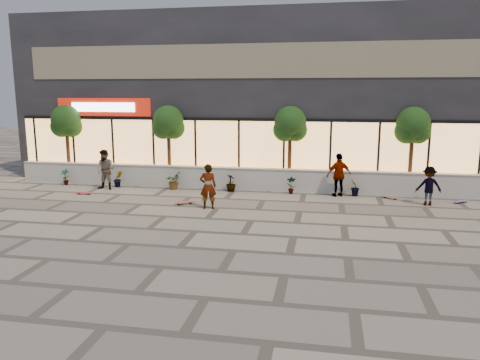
% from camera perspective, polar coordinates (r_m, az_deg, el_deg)
% --- Properties ---
extents(ground, '(80.00, 80.00, 0.00)m').
position_cam_1_polar(ground, '(15.70, -5.52, -6.27)').
color(ground, gray).
rests_on(ground, ground).
extents(planter_wall, '(22.00, 0.42, 1.04)m').
position_cam_1_polar(planter_wall, '(22.20, -0.58, 0.21)').
color(planter_wall, silver).
rests_on(planter_wall, ground).
extents(retail_building, '(24.00, 9.17, 8.50)m').
position_cam_1_polar(retail_building, '(27.23, 1.65, 10.04)').
color(retail_building, black).
rests_on(retail_building, ground).
extents(shrub_a, '(0.43, 0.29, 0.81)m').
position_cam_1_polar(shrub_a, '(24.78, -20.51, 0.36)').
color(shrub_a, '#103513').
rests_on(shrub_a, ground).
extents(shrub_b, '(0.57, 0.57, 0.81)m').
position_cam_1_polar(shrub_b, '(23.47, -14.64, 0.14)').
color(shrub_b, '#103513').
rests_on(shrub_b, ground).
extents(shrub_c, '(0.68, 0.77, 0.81)m').
position_cam_1_polar(shrub_c, '(22.43, -8.14, -0.09)').
color(shrub_c, '#103513').
rests_on(shrub_c, ground).
extents(shrub_d, '(0.64, 0.64, 0.81)m').
position_cam_1_polar(shrub_d, '(21.71, -1.12, -0.35)').
color(shrub_d, '#103513').
rests_on(shrub_d, ground).
extents(shrub_e, '(0.46, 0.35, 0.81)m').
position_cam_1_polar(shrub_e, '(21.33, 6.27, -0.61)').
color(shrub_e, '#103513').
rests_on(shrub_e, ground).
extents(shrub_f, '(0.55, 0.57, 0.81)m').
position_cam_1_polar(shrub_f, '(21.32, 13.79, -0.86)').
color(shrub_f, '#103513').
rests_on(shrub_f, ground).
extents(tree_west, '(1.60, 1.50, 3.92)m').
position_cam_1_polar(tree_west, '(25.80, -20.43, 6.53)').
color(tree_west, '#452F18').
rests_on(tree_west, ground).
extents(tree_midwest, '(1.60, 1.50, 3.92)m').
position_cam_1_polar(tree_midwest, '(23.47, -8.73, 6.72)').
color(tree_midwest, '#452F18').
rests_on(tree_midwest, ground).
extents(tree_mideast, '(1.60, 1.50, 3.92)m').
position_cam_1_polar(tree_mideast, '(22.24, 6.13, 6.57)').
color(tree_mideast, '#452F18').
rests_on(tree_mideast, ground).
extents(tree_east, '(1.60, 1.50, 3.92)m').
position_cam_1_polar(tree_east, '(22.50, 20.32, 6.02)').
color(tree_east, '#452F18').
rests_on(tree_east, ground).
extents(skater_center, '(0.74, 0.58, 1.80)m').
position_cam_1_polar(skater_center, '(18.46, -3.92, -0.78)').
color(skater_center, silver).
rests_on(skater_center, ground).
extents(skater_left, '(0.99, 0.81, 1.90)m').
position_cam_1_polar(skater_left, '(22.92, -16.08, 1.20)').
color(skater_left, '#967F61').
rests_on(skater_left, ground).
extents(skater_right_near, '(1.22, 0.88, 1.93)m').
position_cam_1_polar(skater_right_near, '(21.04, 11.98, 0.61)').
color(skater_right_near, white).
rests_on(skater_right_near, ground).
extents(skater_right_far, '(1.06, 0.65, 1.60)m').
position_cam_1_polar(skater_right_far, '(20.51, 22.02, -0.67)').
color(skater_right_far, maroon).
rests_on(skater_right_far, ground).
extents(skateboard_center, '(0.79, 0.66, 0.10)m').
position_cam_1_polar(skateboard_center, '(19.42, -6.80, -2.72)').
color(skateboard_center, '#975731').
rests_on(skateboard_center, ground).
extents(skateboard_left, '(0.79, 0.22, 0.09)m').
position_cam_1_polar(skateboard_left, '(22.30, -18.51, -1.47)').
color(skateboard_left, red).
rests_on(skateboard_left, ground).
extents(skateboard_right_near, '(0.74, 0.54, 0.09)m').
position_cam_1_polar(skateboard_right_near, '(21.29, 17.82, -2.00)').
color(skateboard_right_near, '#975F31').
rests_on(skateboard_right_near, ground).
extents(skateboard_right_far, '(0.71, 0.58, 0.09)m').
position_cam_1_polar(skateboard_right_far, '(21.57, 25.31, -2.36)').
color(skateboard_right_far, '#71569E').
rests_on(skateboard_right_far, ground).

